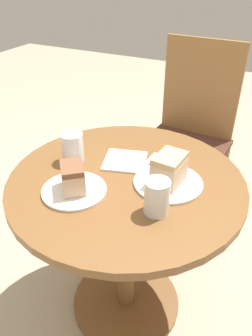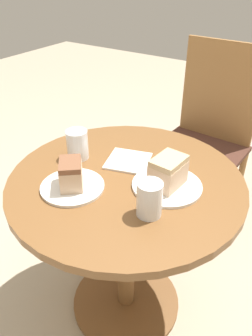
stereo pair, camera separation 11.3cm
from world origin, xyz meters
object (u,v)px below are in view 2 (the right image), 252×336
glass_water (149,201)px  chair (206,135)px  plate_far (72,187)px  cake_slice_near (168,172)px  plate_near (167,186)px  cake_slice_far (71,174)px  glass_lemonade (78,146)px

glass_water → chair: bearing=100.2°
plate_far → chair: bearing=83.5°
plate_far → glass_water: size_ratio=1.90×
plate_far → cake_slice_near: 0.32m
plate_near → cake_slice_far: 0.32m
plate_near → cake_slice_far: cake_slice_far is taller
plate_near → plate_far: 0.32m
plate_near → glass_water: glass_water is taller
chair → cake_slice_far: size_ratio=8.25×
plate_near → cake_slice_far: bearing=-145.4°
plate_far → cake_slice_near: (0.26, 0.18, 0.06)m
cake_slice_near → glass_lemonade: bearing=-177.3°
chair → plate_far: size_ratio=4.72×
plate_far → cake_slice_far: (0.00, 0.00, 0.05)m
cake_slice_near → chair: bearing=100.9°
cake_slice_near → glass_lemonade: same height
cake_slice_near → plate_far: bearing=-145.4°
chair → cake_slice_near: bearing=-76.2°
plate_near → glass_lemonade: glass_lemonade is taller
chair → glass_water: size_ratio=8.97×
plate_near → plate_far: same height
cake_slice_near → glass_water: same height
plate_far → glass_lemonade: (-0.11, 0.16, 0.04)m
cake_slice_near → cake_slice_far: bearing=-145.4°
cake_slice_far → glass_water: (0.28, 0.03, -0.01)m
chair → glass_water: 0.98m
chair → plate_far: chair is taller
chair → cake_slice_far: 1.00m
glass_water → glass_lemonade: bearing=161.0°
chair → plate_near: size_ratio=4.28×
glass_lemonade → plate_near: bearing=2.7°
plate_near → chair: bearing=100.9°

